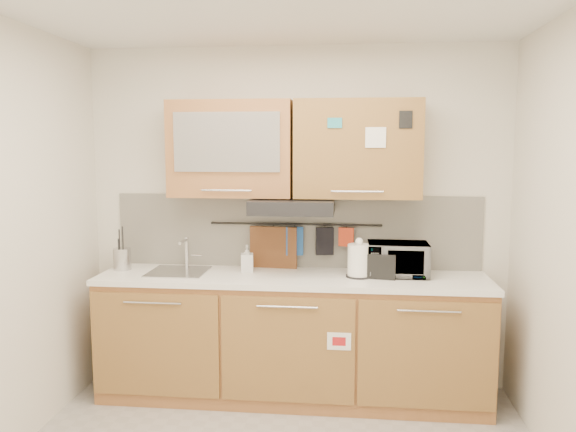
# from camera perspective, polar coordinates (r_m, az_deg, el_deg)

# --- Properties ---
(wall_back) EXTENTS (3.20, 0.00, 3.20)m
(wall_back) POSITION_cam_1_polar(r_m,az_deg,el_deg) (4.32, 0.81, -0.22)
(wall_back) COLOR silver
(wall_back) RESTS_ON ground
(base_cabinet) EXTENTS (2.80, 0.64, 0.88)m
(base_cabinet) POSITION_cam_1_polar(r_m,az_deg,el_deg) (4.24, 0.40, -12.85)
(base_cabinet) COLOR #AF6E3E
(base_cabinet) RESTS_ON floor
(countertop) EXTENTS (2.82, 0.62, 0.04)m
(countertop) POSITION_cam_1_polar(r_m,az_deg,el_deg) (4.09, 0.40, -6.33)
(countertop) COLOR white
(countertop) RESTS_ON base_cabinet
(backsplash) EXTENTS (2.80, 0.02, 0.56)m
(backsplash) POSITION_cam_1_polar(r_m,az_deg,el_deg) (4.33, 0.79, -1.55)
(backsplash) COLOR silver
(backsplash) RESTS_ON countertop
(upper_cabinets) EXTENTS (1.82, 0.37, 0.70)m
(upper_cabinets) POSITION_cam_1_polar(r_m,az_deg,el_deg) (4.11, 0.53, 6.82)
(upper_cabinets) COLOR #AF6E3E
(upper_cabinets) RESTS_ON wall_back
(range_hood) EXTENTS (0.60, 0.46, 0.10)m
(range_hood) POSITION_cam_1_polar(r_m,az_deg,el_deg) (4.06, 0.49, 1.02)
(range_hood) COLOR black
(range_hood) RESTS_ON upper_cabinets
(sink) EXTENTS (0.42, 0.40, 0.26)m
(sink) POSITION_cam_1_polar(r_m,az_deg,el_deg) (4.27, -11.04, -5.56)
(sink) COLOR silver
(sink) RESTS_ON countertop
(utensil_rail) EXTENTS (1.30, 0.02, 0.02)m
(utensil_rail) POSITION_cam_1_polar(r_m,az_deg,el_deg) (4.28, 0.75, -0.83)
(utensil_rail) COLOR black
(utensil_rail) RESTS_ON backsplash
(utensil_crock) EXTENTS (0.14, 0.14, 0.33)m
(utensil_crock) POSITION_cam_1_polar(r_m,az_deg,el_deg) (4.44, -16.49, -4.17)
(utensil_crock) COLOR #B4B4B9
(utensil_crock) RESTS_ON countertop
(kettle) EXTENTS (0.22, 0.21, 0.28)m
(kettle) POSITION_cam_1_polar(r_m,az_deg,el_deg) (4.05, 7.23, -4.60)
(kettle) COLOR white
(kettle) RESTS_ON countertop
(toaster) EXTENTS (0.26, 0.18, 0.18)m
(toaster) POSITION_cam_1_polar(r_m,az_deg,el_deg) (4.06, 9.28, -4.93)
(toaster) COLOR black
(toaster) RESTS_ON countertop
(microwave) EXTENTS (0.43, 0.30, 0.24)m
(microwave) POSITION_cam_1_polar(r_m,az_deg,el_deg) (4.14, 11.07, -4.33)
(microwave) COLOR #999999
(microwave) RESTS_ON countertop
(soap_bottle) EXTENTS (0.10, 0.11, 0.20)m
(soap_bottle) POSITION_cam_1_polar(r_m,az_deg,el_deg) (4.20, -4.18, -4.32)
(soap_bottle) COLOR #999999
(soap_bottle) RESTS_ON countertop
(cutting_board) EXTENTS (0.37, 0.06, 0.45)m
(cutting_board) POSITION_cam_1_polar(r_m,az_deg,el_deg) (4.32, -1.50, -4.05)
(cutting_board) COLOR brown
(cutting_board) RESTS_ON utensil_rail
(oven_mitt) EXTENTS (0.13, 0.05, 0.22)m
(oven_mitt) POSITION_cam_1_polar(r_m,az_deg,el_deg) (4.28, 0.67, -2.57)
(oven_mitt) COLOR #204C93
(oven_mitt) RESTS_ON utensil_rail
(dark_pouch) EXTENTS (0.14, 0.07, 0.21)m
(dark_pouch) POSITION_cam_1_polar(r_m,az_deg,el_deg) (4.27, 3.75, -2.57)
(dark_pouch) COLOR black
(dark_pouch) RESTS_ON utensil_rail
(pot_holder) EXTENTS (0.12, 0.04, 0.14)m
(pot_holder) POSITION_cam_1_polar(r_m,az_deg,el_deg) (4.26, 5.93, -2.15)
(pot_holder) COLOR red
(pot_holder) RESTS_ON utensil_rail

